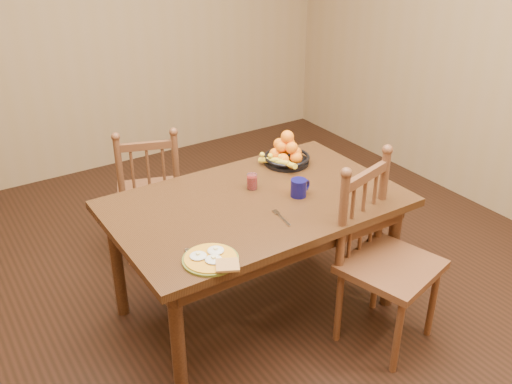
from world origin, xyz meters
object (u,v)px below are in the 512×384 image
chair_far (150,194)px  coffee_mug (299,188)px  dining_table (256,213)px  fruit_bowl (286,154)px  breakfast_plate (211,259)px  chair_near (384,260)px

chair_far → coffee_mug: bearing=136.1°
dining_table → fruit_bowl: 0.54m
breakfast_plate → coffee_mug: coffee_mug is taller
chair_far → coffee_mug: size_ratio=7.10×
dining_table → chair_far: bearing=105.9°
chair_far → coffee_mug: chair_far is taller
coffee_mug → dining_table: bearing=159.2°
chair_near → breakfast_plate: (-0.95, 0.18, 0.26)m
breakfast_plate → coffee_mug: size_ratio=2.29×
chair_near → fruit_bowl: bearing=77.7°
coffee_mug → chair_near: bearing=-64.8°
breakfast_plate → dining_table: bearing=37.9°
chair_near → fruit_bowl: 0.92m
chair_far → dining_table: bearing=125.9°
breakfast_plate → chair_far: bearing=79.8°
chair_far → chair_near: chair_near is taller
coffee_mug → chair_far: bearing=116.1°
fruit_bowl → dining_table: bearing=-144.1°
dining_table → coffee_mug: (0.23, -0.09, 0.14)m
breakfast_plate → fruit_bowl: size_ratio=0.94×
coffee_mug → fruit_bowl: 0.43m
dining_table → breakfast_plate: breakfast_plate is taller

